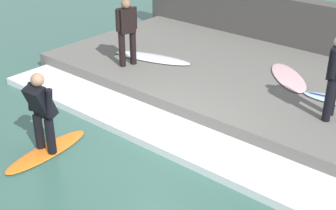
% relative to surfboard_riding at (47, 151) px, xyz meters
% --- Properties ---
extents(ground_plane, '(28.00, 28.00, 0.00)m').
position_rel_surfboard_riding_xyz_m(ground_plane, '(1.27, -1.31, -0.03)').
color(ground_plane, '#386056').
extents(concrete_ledge, '(4.40, 9.30, 0.37)m').
position_rel_surfboard_riding_xyz_m(concrete_ledge, '(4.51, -1.31, 0.15)').
color(concrete_ledge, '#66635E').
rests_on(concrete_ledge, ground_plane).
extents(back_wall, '(0.50, 9.76, 1.55)m').
position_rel_surfboard_riding_xyz_m(back_wall, '(6.96, -1.31, 0.75)').
color(back_wall, '#474442').
rests_on(back_wall, ground_plane).
extents(wave_foam_crest, '(1.11, 8.83, 0.14)m').
position_rel_surfboard_riding_xyz_m(wave_foam_crest, '(1.75, -1.31, 0.04)').
color(wave_foam_crest, white).
rests_on(wave_foam_crest, ground_plane).
extents(surfboard_riding, '(1.76, 0.60, 0.06)m').
position_rel_surfboard_riding_xyz_m(surfboard_riding, '(0.00, 0.00, 0.00)').
color(surfboard_riding, orange).
rests_on(surfboard_riding, ground_plane).
extents(surfer_riding, '(0.45, 0.63, 1.43)m').
position_rel_surfboard_riding_xyz_m(surfer_riding, '(0.00, -0.00, 0.82)').
color(surfer_riding, black).
rests_on(surfer_riding, surfboard_riding).
extents(surfer_waiting_near, '(0.50, 0.33, 1.53)m').
position_rel_surfboard_riding_xyz_m(surfer_waiting_near, '(3.19, 1.16, 1.20)').
color(surfer_waiting_near, black).
rests_on(surfer_waiting_near, concrete_ledge).
extents(surfboard_waiting_near, '(0.99, 2.03, 0.06)m').
position_rel_surfboard_riding_xyz_m(surfboard_waiting_near, '(3.82, 0.98, 0.37)').
color(surfboard_waiting_near, silver).
rests_on(surfboard_waiting_near, concrete_ledge).
extents(surfer_waiting_far, '(0.51, 0.27, 1.55)m').
position_rel_surfboard_riding_xyz_m(surfer_waiting_far, '(3.70, -3.42, 1.21)').
color(surfer_waiting_far, black).
rests_on(surfer_waiting_far, concrete_ledge).
extents(surfboard_spare, '(1.54, 1.54, 0.06)m').
position_rel_surfboard_riding_xyz_m(surfboard_spare, '(4.86, -2.04, 0.37)').
color(surfboard_spare, beige).
rests_on(surfboard_spare, concrete_ledge).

